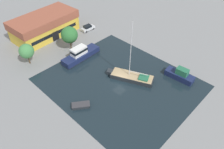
{
  "coord_description": "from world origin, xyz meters",
  "views": [
    {
      "loc": [
        -28.11,
        -24.72,
        34.64
      ],
      "look_at": [
        0.0,
        2.48,
        1.0
      ],
      "focal_mm": 35.0,
      "sensor_mm": 36.0,
      "label": 1
    }
  ],
  "objects_px": {
    "sailboat_moored": "(131,77)",
    "cabin_boat": "(180,75)",
    "parked_car": "(88,28)",
    "small_dinghy": "(81,105)",
    "warehouse_building": "(45,25)",
    "quay_tree_near_building": "(69,35)",
    "motor_cruiser": "(80,54)",
    "quay_tree_by_water": "(26,51)"
  },
  "relations": [
    {
      "from": "sailboat_moored",
      "to": "cabin_boat",
      "type": "bearing_deg",
      "value": -68.8
    },
    {
      "from": "parked_car",
      "to": "small_dinghy",
      "type": "xyz_separation_m",
      "value": [
        -22.15,
        -23.11,
        -0.48
      ]
    },
    {
      "from": "warehouse_building",
      "to": "cabin_boat",
      "type": "relative_size",
      "value": 2.85
    },
    {
      "from": "quay_tree_near_building",
      "to": "parked_car",
      "type": "relative_size",
      "value": 1.52
    },
    {
      "from": "quay_tree_near_building",
      "to": "motor_cruiser",
      "type": "bearing_deg",
      "value": -100.04
    },
    {
      "from": "warehouse_building",
      "to": "motor_cruiser",
      "type": "xyz_separation_m",
      "value": [
        -0.5,
        -16.96,
        -1.92
      ]
    },
    {
      "from": "quay_tree_near_building",
      "to": "small_dinghy",
      "type": "relative_size",
      "value": 1.72
    },
    {
      "from": "parked_car",
      "to": "cabin_boat",
      "type": "height_order",
      "value": "cabin_boat"
    },
    {
      "from": "parked_car",
      "to": "quay_tree_near_building",
      "type": "bearing_deg",
      "value": -62.45
    },
    {
      "from": "warehouse_building",
      "to": "small_dinghy",
      "type": "height_order",
      "value": "warehouse_building"
    },
    {
      "from": "quay_tree_by_water",
      "to": "warehouse_building",
      "type": "bearing_deg",
      "value": 39.86
    },
    {
      "from": "quay_tree_near_building",
      "to": "sailboat_moored",
      "type": "relative_size",
      "value": 0.47
    },
    {
      "from": "sailboat_moored",
      "to": "cabin_boat",
      "type": "height_order",
      "value": "sailboat_moored"
    },
    {
      "from": "sailboat_moored",
      "to": "motor_cruiser",
      "type": "distance_m",
      "value": 15.34
    },
    {
      "from": "sailboat_moored",
      "to": "motor_cruiser",
      "type": "bearing_deg",
      "value": 77.71
    },
    {
      "from": "cabin_boat",
      "to": "warehouse_building",
      "type": "bearing_deg",
      "value": 100.53
    },
    {
      "from": "motor_cruiser",
      "to": "small_dinghy",
      "type": "xyz_separation_m",
      "value": [
        -10.84,
        -13.12,
        -0.9
      ]
    },
    {
      "from": "warehouse_building",
      "to": "small_dinghy",
      "type": "xyz_separation_m",
      "value": [
        -11.35,
        -30.08,
        -2.82
      ]
    },
    {
      "from": "sailboat_moored",
      "to": "small_dinghy",
      "type": "xyz_separation_m",
      "value": [
        -13.93,
        1.9,
        -0.29
      ]
    },
    {
      "from": "parked_car",
      "to": "motor_cruiser",
      "type": "xyz_separation_m",
      "value": [
        -11.31,
        -9.99,
        0.42
      ]
    },
    {
      "from": "parked_car",
      "to": "small_dinghy",
      "type": "height_order",
      "value": "parked_car"
    },
    {
      "from": "parked_car",
      "to": "motor_cruiser",
      "type": "distance_m",
      "value": 15.1
    },
    {
      "from": "cabin_boat",
      "to": "small_dinghy",
      "type": "bearing_deg",
      "value": 151.21
    },
    {
      "from": "warehouse_building",
      "to": "motor_cruiser",
      "type": "distance_m",
      "value": 17.08
    },
    {
      "from": "quay_tree_near_building",
      "to": "quay_tree_by_water",
      "type": "height_order",
      "value": "quay_tree_near_building"
    },
    {
      "from": "parked_car",
      "to": "warehouse_building",
      "type": "bearing_deg",
      "value": -119.99
    },
    {
      "from": "warehouse_building",
      "to": "cabin_boat",
      "type": "xyz_separation_m",
      "value": [
        10.7,
        -40.07,
        -2.13
      ]
    },
    {
      "from": "small_dinghy",
      "to": "cabin_boat",
      "type": "xyz_separation_m",
      "value": [
        22.05,
        -9.99,
        0.69
      ]
    },
    {
      "from": "quay_tree_by_water",
      "to": "small_dinghy",
      "type": "distance_m",
      "value": 21.13
    },
    {
      "from": "quay_tree_by_water",
      "to": "small_dinghy",
      "type": "xyz_separation_m",
      "value": [
        -0.29,
        -20.85,
        -3.41
      ]
    },
    {
      "from": "quay_tree_near_building",
      "to": "sailboat_moored",
      "type": "distance_m",
      "value": 20.71
    },
    {
      "from": "parked_car",
      "to": "sailboat_moored",
      "type": "bearing_deg",
      "value": -15.37
    },
    {
      "from": "warehouse_building",
      "to": "sailboat_moored",
      "type": "height_order",
      "value": "sailboat_moored"
    },
    {
      "from": "small_dinghy",
      "to": "warehouse_building",
      "type": "bearing_deg",
      "value": 16.24
    },
    {
      "from": "warehouse_building",
      "to": "sailboat_moored",
      "type": "relative_size",
      "value": 1.34
    },
    {
      "from": "warehouse_building",
      "to": "parked_car",
      "type": "bearing_deg",
      "value": -36.26
    },
    {
      "from": "warehouse_building",
      "to": "sailboat_moored",
      "type": "distance_m",
      "value": 32.18
    },
    {
      "from": "sailboat_moored",
      "to": "cabin_boat",
      "type": "xyz_separation_m",
      "value": [
        8.12,
        -8.09,
        0.4
      ]
    },
    {
      "from": "motor_cruiser",
      "to": "sailboat_moored",
      "type": "bearing_deg",
      "value": -170.34
    },
    {
      "from": "parked_car",
      "to": "motor_cruiser",
      "type": "relative_size",
      "value": 0.41
    },
    {
      "from": "warehouse_building",
      "to": "sailboat_moored",
      "type": "bearing_deg",
      "value": -88.81
    },
    {
      "from": "parked_car",
      "to": "sailboat_moored",
      "type": "distance_m",
      "value": 26.32
    }
  ]
}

